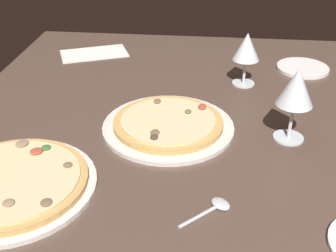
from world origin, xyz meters
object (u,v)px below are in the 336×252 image
(wine_glass_far, at_px, (296,89))
(wine_glass_near, at_px, (247,49))
(pizza_side, at_px, (12,183))
(spoon, at_px, (215,207))
(paper_menu, at_px, (94,53))
(pizza_main, at_px, (168,124))
(side_plate, at_px, (303,68))

(wine_glass_far, distance_m, wine_glass_near, 0.30)
(pizza_side, xyz_separation_m, wine_glass_near, (-0.53, 0.46, 0.09))
(wine_glass_far, xyz_separation_m, spoon, (0.26, -0.17, -0.12))
(wine_glass_far, distance_m, paper_menu, 0.76)
(pizza_main, xyz_separation_m, side_plate, (-0.40, 0.38, -0.01))
(paper_menu, relative_size, spoon, 2.21)
(spoon, bearing_deg, wine_glass_far, 147.70)
(pizza_side, xyz_separation_m, paper_menu, (-0.71, -0.02, -0.01))
(side_plate, bearing_deg, pizza_main, -43.28)
(wine_glass_near, distance_m, side_plate, 0.25)
(pizza_main, relative_size, wine_glass_far, 1.80)
(pizza_main, distance_m, wine_glass_near, 0.35)
(paper_menu, bearing_deg, pizza_main, 10.28)
(wine_glass_near, height_order, side_plate, wine_glass_near)
(pizza_side, relative_size, wine_glass_far, 1.87)
(pizza_main, bearing_deg, spoon, 22.41)
(pizza_side, bearing_deg, wine_glass_far, 113.51)
(spoon, bearing_deg, paper_menu, -150.75)
(wine_glass_far, xyz_separation_m, side_plate, (-0.41, 0.10, -0.12))
(side_plate, distance_m, spoon, 0.72)
(pizza_side, bearing_deg, paper_menu, -178.20)
(pizza_side, relative_size, spoon, 3.32)
(wine_glass_near, xyz_separation_m, side_plate, (-0.13, 0.19, -0.10))
(pizza_main, bearing_deg, side_plate, 136.72)
(pizza_main, relative_size, pizza_side, 0.96)
(paper_menu, bearing_deg, wine_glass_far, 27.93)
(wine_glass_near, relative_size, side_plate, 0.96)
(wine_glass_far, bearing_deg, paper_menu, -129.39)
(pizza_main, bearing_deg, pizza_side, -47.20)
(pizza_main, height_order, spoon, pizza_main)
(wine_glass_far, height_order, side_plate, wine_glass_far)
(wine_glass_near, relative_size, paper_menu, 0.70)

